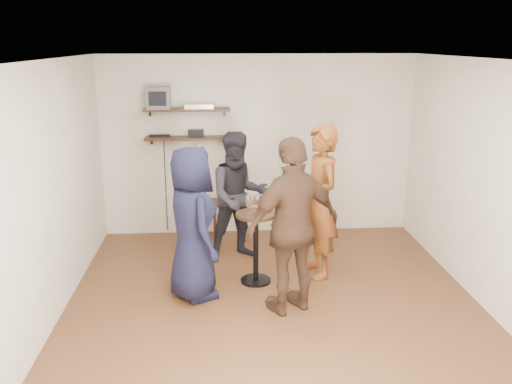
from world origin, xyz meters
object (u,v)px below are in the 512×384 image
(radio, at_px, (196,133))
(person_plaid, at_px, (319,202))
(dvd_deck, at_px, (199,106))
(crt_monitor, at_px, (159,98))
(person_dark, at_px, (239,196))
(person_brown, at_px, (293,227))
(side_table, at_px, (202,208))
(person_navy, at_px, (192,224))
(drinks_table, at_px, (256,238))

(radio, distance_m, person_plaid, 2.21)
(dvd_deck, bearing_deg, crt_monitor, 180.00)
(crt_monitor, relative_size, person_dark, 0.19)
(crt_monitor, height_order, person_dark, crt_monitor)
(radio, relative_size, person_brown, 0.12)
(crt_monitor, xyz_separation_m, person_plaid, (2.00, -1.50, -1.09))
(person_plaid, bearing_deg, person_brown, -38.42)
(side_table, distance_m, person_navy, 1.86)
(side_table, bearing_deg, drinks_table, -65.74)
(crt_monitor, relative_size, person_plaid, 0.17)
(person_brown, bearing_deg, side_table, -90.66)
(dvd_deck, bearing_deg, drinks_table, -67.94)
(crt_monitor, height_order, side_table, crt_monitor)
(dvd_deck, distance_m, person_navy, 2.24)
(person_dark, xyz_separation_m, person_navy, (-0.55, -1.09, 0.01))
(radio, height_order, drinks_table, radio)
(side_table, relative_size, person_brown, 0.30)
(crt_monitor, xyz_separation_m, side_table, (0.56, -0.17, -1.56))
(drinks_table, xyz_separation_m, person_dark, (-0.17, 0.77, 0.29))
(drinks_table, height_order, person_dark, person_dark)
(side_table, xyz_separation_m, person_brown, (1.01, -2.21, 0.47))
(drinks_table, bearing_deg, crt_monitor, 126.37)
(person_navy, bearing_deg, radio, -23.54)
(side_table, relative_size, person_dark, 0.33)
(crt_monitor, relative_size, radio, 1.45)
(person_plaid, xyz_separation_m, person_dark, (-0.94, 0.60, -0.08))
(person_navy, bearing_deg, drinks_table, -90.00)
(radio, relative_size, side_table, 0.40)
(dvd_deck, xyz_separation_m, person_brown, (1.01, -2.38, -0.96))
(drinks_table, relative_size, person_brown, 0.46)
(dvd_deck, distance_m, drinks_table, 2.25)
(person_navy, xyz_separation_m, person_brown, (1.06, -0.39, 0.08))
(radio, height_order, person_brown, person_brown)
(drinks_table, bearing_deg, person_plaid, 12.07)
(crt_monitor, xyz_separation_m, drinks_table, (1.23, -1.67, -1.47))
(radio, height_order, person_navy, person_navy)
(person_navy, distance_m, person_brown, 1.13)
(dvd_deck, bearing_deg, person_brown, -66.97)
(radio, distance_m, person_dark, 1.26)
(person_plaid, distance_m, person_dark, 1.12)
(crt_monitor, bearing_deg, radio, 0.00)
(radio, xyz_separation_m, person_plaid, (1.50, -1.50, -0.59))
(dvd_deck, height_order, radio, dvd_deck)
(person_brown, bearing_deg, person_plaid, -141.58)
(dvd_deck, bearing_deg, person_plaid, -46.12)
(person_dark, bearing_deg, crt_monitor, 127.31)
(dvd_deck, distance_m, side_table, 1.45)
(radio, relative_size, person_plaid, 0.12)
(drinks_table, bearing_deg, radio, 113.64)
(dvd_deck, relative_size, person_navy, 0.23)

